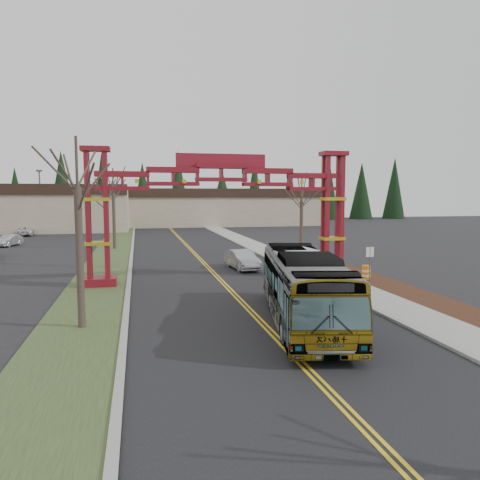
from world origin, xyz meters
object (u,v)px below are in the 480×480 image
object	(u,v)px
retail_building_east	(216,206)
barrel_mid	(337,267)
bare_tree_median_near	(77,188)
bare_tree_median_far	(113,190)
street_sign	(370,257)
gateway_arch	(221,193)
barrel_north	(325,263)
barrel_south	(366,273)
parked_car_far_a	(9,240)
parked_car_far_b	(25,231)
bare_tree_right_far	(302,201)
light_pole_far	(40,197)
bare_tree_median_mid	(105,196)
silver_sedan	(242,260)
transit_bus	(304,288)

from	to	relation	value
retail_building_east	barrel_mid	world-z (taller)	retail_building_east
bare_tree_median_near	barrel_mid	bearing A→B (deg)	32.95
bare_tree_median_far	street_sign	bearing A→B (deg)	-53.16
gateway_arch	barrel_north	size ratio (longest dim) A/B	20.24
gateway_arch	barrel_south	bearing A→B (deg)	-10.65
parked_car_far_a	parked_car_far_b	xyz separation A→B (m)	(-1.39, 14.29, 0.01)
retail_building_east	street_sign	xyz separation A→B (m)	(-0.33, -64.40, -1.79)
gateway_arch	parked_car_far_a	xyz separation A→B (m)	(-19.99, 26.84, -5.33)
bare_tree_median_near	bare_tree_right_far	xyz separation A→B (m)	(18.00, 21.68, -0.89)
bare_tree_median_near	light_pole_far	world-z (taller)	light_pole_far
parked_car_far_b	bare_tree_median_near	size ratio (longest dim) A/B	0.57
bare_tree_median_near	bare_tree_median_mid	bearing A→B (deg)	90.00
bare_tree_median_near	gateway_arch	bearing A→B (deg)	50.49
gateway_arch	bare_tree_right_far	world-z (taller)	gateway_arch
silver_sedan	bare_tree_median_near	distance (m)	18.74
retail_building_east	parked_car_far_a	size ratio (longest dim) A/B	9.56
retail_building_east	silver_sedan	world-z (taller)	retail_building_east
bare_tree_median_near	bare_tree_median_mid	distance (m)	17.90
bare_tree_median_far	street_sign	size ratio (longest dim) A/B	3.64
barrel_south	bare_tree_median_mid	bearing A→B (deg)	150.52
light_pole_far	barrel_south	distance (m)	54.49
street_sign	barrel_mid	world-z (taller)	street_sign
bare_tree_median_near	bare_tree_median_far	size ratio (longest dim) A/B	0.96
silver_sedan	street_sign	xyz separation A→B (m)	(7.15, -7.27, 0.96)
parked_car_far_b	silver_sedan	bearing A→B (deg)	114.92
gateway_arch	bare_tree_median_mid	size ratio (longest dim) A/B	2.30
gateway_arch	light_pole_far	bearing A→B (deg)	114.19
street_sign	barrel_south	world-z (taller)	street_sign
bare_tree_median_mid	light_pole_far	size ratio (longest dim) A/B	0.83
parked_car_far_b	barrel_mid	bearing A→B (deg)	118.89
transit_bus	barrel_north	xyz separation A→B (m)	(7.23, 14.76, -1.20)
barrel_south	barrel_mid	world-z (taller)	barrel_south
transit_bus	bare_tree_right_far	distance (m)	24.60
bare_tree_right_far	barrel_north	size ratio (longest dim) A/B	8.37
retail_building_east	bare_tree_median_near	size ratio (longest dim) A/B	4.53
bare_tree_median_near	bare_tree_right_far	bearing A→B (deg)	50.30
silver_sedan	barrel_mid	size ratio (longest dim) A/B	4.93
bare_tree_median_mid	bare_tree_median_far	size ratio (longest dim) A/B	0.91
bare_tree_median_near	barrel_north	distance (m)	22.54
barrel_mid	bare_tree_median_mid	bearing A→B (deg)	157.92
gateway_arch	retail_building_east	size ratio (longest dim) A/B	0.48
bare_tree_median_mid	barrel_north	xyz separation A→B (m)	(17.10, -4.38, -5.33)
transit_bus	street_sign	xyz separation A→B (m)	(7.80, 8.50, 0.07)
barrel_north	bare_tree_median_near	bearing A→B (deg)	-141.68
bare_tree_median_mid	light_pole_far	bearing A→B (deg)	108.15
bare_tree_median_mid	bare_tree_right_far	distance (m)	18.40
barrel_south	barrel_north	size ratio (longest dim) A/B	1.19
bare_tree_right_far	barrel_north	distance (m)	9.54
bare_tree_median_far	bare_tree_right_far	size ratio (longest dim) A/B	1.16
bare_tree_median_far	barrel_south	bearing A→B (deg)	-52.31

